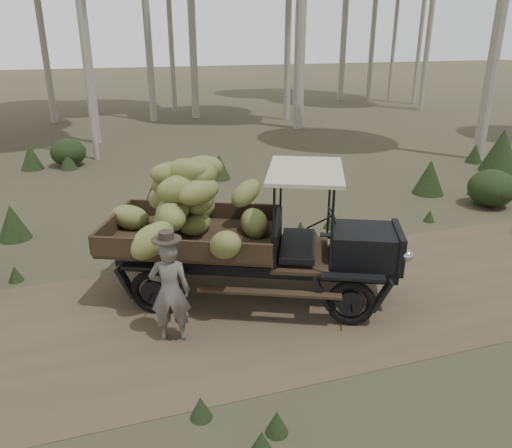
{
  "coord_description": "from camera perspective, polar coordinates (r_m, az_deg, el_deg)",
  "views": [
    {
      "loc": [
        -2.92,
        -6.76,
        4.27
      ],
      "look_at": [
        -0.58,
        0.51,
        1.3
      ],
      "focal_mm": 35.0,
      "sensor_mm": 36.0,
      "label": 1
    }
  ],
  "objects": [
    {
      "name": "farmer",
      "position": [
        7.28,
        -9.81,
        -7.45
      ],
      "size": [
        0.65,
        0.51,
        1.71
      ],
      "rotation": [
        0.0,
        0.0,
        2.89
      ],
      "color": "#5D5B55",
      "rests_on": "ground"
    },
    {
      "name": "undergrowth",
      "position": [
        8.31,
        9.34,
        -5.9
      ],
      "size": [
        22.38,
        23.87,
        1.38
      ],
      "color": "#233319",
      "rests_on": "ground"
    },
    {
      "name": "dirt_track",
      "position": [
        8.51,
        4.8,
        -8.92
      ],
      "size": [
        70.0,
        4.0,
        0.01
      ],
      "primitive_type": "cube",
      "color": "brown",
      "rests_on": "ground"
    },
    {
      "name": "ground",
      "position": [
        8.51,
        4.8,
        -8.94
      ],
      "size": [
        120.0,
        120.0,
        0.0
      ],
      "primitive_type": "plane",
      "color": "#473D2B",
      "rests_on": "ground"
    },
    {
      "name": "banana_truck",
      "position": [
        8.2,
        -4.25,
        0.9
      ],
      "size": [
        5.08,
        3.44,
        2.47
      ],
      "rotation": [
        0.0,
        0.0,
        -0.42
      ],
      "color": "black",
      "rests_on": "ground"
    }
  ]
}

